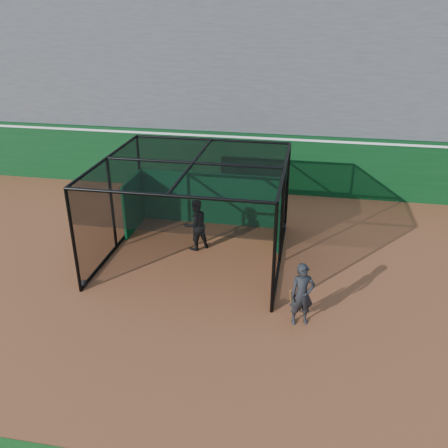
# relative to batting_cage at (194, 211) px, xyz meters

# --- Properties ---
(ground) EXTENTS (120.00, 120.00, 0.00)m
(ground) POSITION_rel_batting_cage_xyz_m (1.01, -2.48, -1.53)
(ground) COLOR brown
(ground) RESTS_ON ground
(outfield_wall) EXTENTS (50.00, 0.50, 2.50)m
(outfield_wall) POSITION_rel_batting_cage_xyz_m (1.01, 6.02, -0.24)
(outfield_wall) COLOR #093313
(outfield_wall) RESTS_ON ground
(grandstand) EXTENTS (50.00, 7.85, 8.95)m
(grandstand) POSITION_rel_batting_cage_xyz_m (1.01, 9.79, 2.94)
(grandstand) COLOR #4C4C4F
(grandstand) RESTS_ON ground
(batting_cage) EXTENTS (5.43, 5.30, 3.07)m
(batting_cage) POSITION_rel_batting_cage_xyz_m (0.00, 0.00, 0.00)
(batting_cage) COLOR black
(batting_cage) RESTS_ON ground
(batter) EXTENTS (1.05, 1.03, 1.70)m
(batter) POSITION_rel_batting_cage_xyz_m (-0.09, 0.45, -0.68)
(batter) COLOR black
(batter) RESTS_ON ground
(on_deck_player) EXTENTS (0.70, 0.56, 1.66)m
(on_deck_player) POSITION_rel_batting_cage_xyz_m (3.41, -2.94, -0.70)
(on_deck_player) COLOR black
(on_deck_player) RESTS_ON ground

